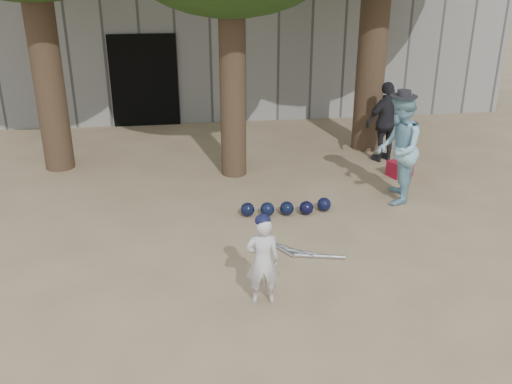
{
  "coord_description": "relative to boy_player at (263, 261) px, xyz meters",
  "views": [
    {
      "loc": [
        -0.35,
        -6.09,
        3.98
      ],
      "look_at": [
        0.6,
        1.0,
        0.95
      ],
      "focal_mm": 40.0,
      "sensor_mm": 36.0,
      "label": 1
    }
  ],
  "objects": [
    {
      "name": "spectator_blue",
      "position": [
        2.69,
        2.75,
        0.36
      ],
      "size": [
        0.97,
        1.09,
        1.86
      ],
      "primitive_type": "imported",
      "rotation": [
        0.0,
        0.0,
        4.37
      ],
      "color": "#86BBCF",
      "rests_on": "ground"
    },
    {
      "name": "boy_player",
      "position": [
        0.0,
        0.0,
        0.0
      ],
      "size": [
        0.43,
        0.3,
        1.14
      ],
      "primitive_type": "imported",
      "rotation": [
        0.0,
        0.0,
        3.08
      ],
      "color": "silver",
      "rests_on": "ground"
    },
    {
      "name": "red_bag",
      "position": [
        3.21,
        3.86,
        -0.42
      ],
      "size": [
        0.51,
        0.45,
        0.3
      ],
      "primitive_type": "cube",
      "rotation": [
        0.0,
        0.0,
        0.37
      ],
      "color": "#A3152C",
      "rests_on": "ground"
    },
    {
      "name": "ground",
      "position": [
        -0.52,
        0.21,
        -0.57
      ],
      "size": [
        70.0,
        70.0,
        0.0
      ],
      "primitive_type": "plane",
      "color": "#937C5E",
      "rests_on": "ground"
    },
    {
      "name": "back_building",
      "position": [
        -0.52,
        10.54,
        0.93
      ],
      "size": [
        16.0,
        5.24,
        3.0
      ],
      "color": "gray",
      "rests_on": "ground"
    },
    {
      "name": "spectator_dark",
      "position": [
        3.2,
        4.76,
        0.24
      ],
      "size": [
        1.03,
        0.67,
        1.62
      ],
      "primitive_type": "imported",
      "rotation": [
        0.0,
        0.0,
        3.46
      ],
      "color": "black",
      "rests_on": "ground"
    },
    {
      "name": "helmet_row",
      "position": [
        0.75,
        2.44,
        -0.45
      ],
      "size": [
        1.51,
        0.33,
        0.23
      ],
      "color": "black",
      "rests_on": "ground"
    },
    {
      "name": "bat_pile",
      "position": [
        0.68,
        1.13,
        -0.54
      ],
      "size": [
        1.11,
        0.79,
        0.06
      ],
      "color": "#ADADB4",
      "rests_on": "ground"
    }
  ]
}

